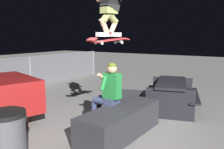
{
  "coord_description": "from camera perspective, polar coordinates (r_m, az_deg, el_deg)",
  "views": [
    {
      "loc": [
        -3.76,
        -2.21,
        1.89
      ],
      "look_at": [
        0.13,
        0.2,
        1.15
      ],
      "focal_mm": 37.64,
      "sensor_mm": 36.0,
      "label": 1
    }
  ],
  "objects": [
    {
      "name": "trash_bin",
      "position": [
        3.84,
        -24.19,
        -14.14
      ],
      "size": [
        0.57,
        0.57,
        0.83
      ],
      "color": "#47474C",
      "rests_on": "ground"
    },
    {
      "name": "skateboard",
      "position": [
        4.7,
        -0.73,
        8.31
      ],
      "size": [
        1.04,
        0.42,
        0.13
      ],
      "color": "#B72D2D"
    },
    {
      "name": "person_sitting_on_ledge",
      "position": [
        4.77,
        -1.09,
        -4.21
      ],
      "size": [
        0.59,
        0.76,
        1.38
      ],
      "color": "#2D3856",
      "rests_on": "ground"
    },
    {
      "name": "skater_airborne",
      "position": [
        4.78,
        -0.24,
        16.59
      ],
      "size": [
        0.64,
        0.88,
        1.12
      ],
      "color": "white"
    },
    {
      "name": "ledge_box_main",
      "position": [
        4.59,
        2.1,
        -11.4
      ],
      "size": [
        2.0,
        0.81,
        0.55
      ],
      "primitive_type": "cube",
      "rotation": [
        0.0,
        0.0,
        -0.06
      ],
      "color": "#28282D",
      "rests_on": "ground"
    },
    {
      "name": "kicker_ramp",
      "position": [
        6.74,
        4.76,
        -6.54
      ],
      "size": [
        1.42,
        1.28,
        0.37
      ],
      "color": "#28282D",
      "rests_on": "ground"
    },
    {
      "name": "picnic_table_back",
      "position": [
        6.26,
        14.19,
        -3.88
      ],
      "size": [
        2.0,
        1.75,
        0.75
      ],
      "color": "black",
      "rests_on": "ground"
    },
    {
      "name": "ground_plane",
      "position": [
        4.75,
        1.27,
        -14.2
      ],
      "size": [
        40.0,
        40.0,
        0.0
      ],
      "primitive_type": "plane",
      "color": "slate"
    }
  ]
}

